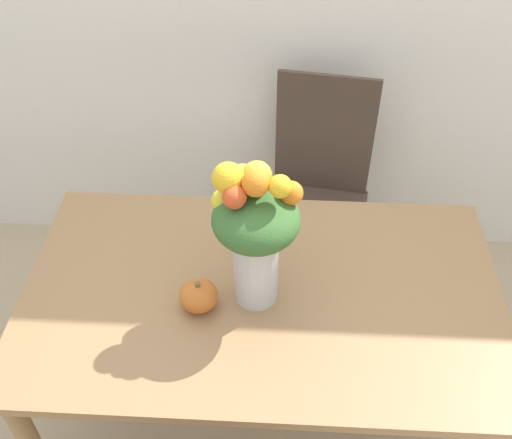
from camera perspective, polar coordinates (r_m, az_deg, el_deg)
name	(u,v)px	position (r m, az deg, el deg)	size (l,w,h in m)	color
ground_plane	(261,420)	(2.42, 0.45, -18.55)	(12.00, 12.00, 0.00)	tan
dining_table	(262,312)	(1.87, 0.56, -8.82)	(1.43, 0.84, 0.76)	#9E754C
flower_vase	(255,232)	(1.60, -0.11, -1.22)	(0.24, 0.24, 0.47)	silver
pumpkin	(199,296)	(1.73, -5.49, -7.25)	(0.11, 0.11, 0.10)	orange
dining_chair_near_window	(317,195)	(2.51, 5.84, 2.37)	(0.48, 0.48, 0.99)	#47382D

